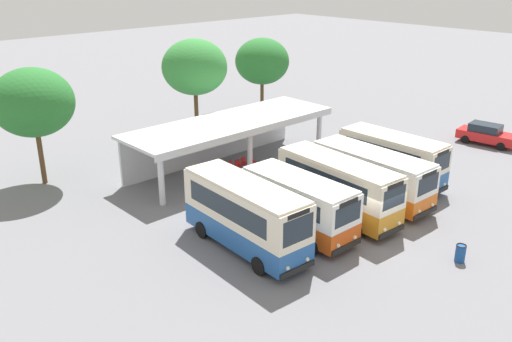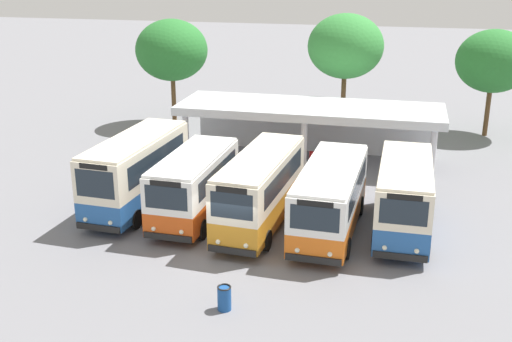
% 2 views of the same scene
% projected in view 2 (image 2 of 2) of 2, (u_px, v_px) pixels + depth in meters
% --- Properties ---
extents(ground_plane, '(180.00, 180.00, 0.00)m').
position_uv_depth(ground_plane, '(229.00, 255.00, 25.68)').
color(ground_plane, slate).
extents(city_bus_nearest_orange, '(2.65, 7.71, 3.53)m').
position_uv_depth(city_bus_nearest_orange, '(137.00, 170.00, 29.93)').
color(city_bus_nearest_orange, black).
rests_on(city_bus_nearest_orange, ground).
extents(city_bus_second_in_row, '(2.52, 6.73, 3.11)m').
position_uv_depth(city_bus_second_in_row, '(194.00, 184.00, 28.70)').
color(city_bus_second_in_row, black).
rests_on(city_bus_second_in_row, ground).
extents(city_bus_middle_cream, '(2.66, 7.87, 3.33)m').
position_uv_depth(city_bus_middle_cream, '(260.00, 188.00, 27.92)').
color(city_bus_middle_cream, black).
rests_on(city_bus_middle_cream, ground).
extents(city_bus_fourth_amber, '(2.65, 7.79, 3.07)m').
position_uv_depth(city_bus_fourth_amber, '(330.00, 196.00, 27.26)').
color(city_bus_fourth_amber, black).
rests_on(city_bus_fourth_amber, ground).
extents(city_bus_fifth_blue, '(2.36, 7.03, 3.24)m').
position_uv_depth(city_bus_fifth_blue, '(404.00, 195.00, 27.17)').
color(city_bus_fifth_blue, black).
rests_on(city_bus_fifth_blue, ground).
extents(terminal_canopy, '(15.33, 4.88, 3.40)m').
position_uv_depth(terminal_canopy, '(311.00, 116.00, 37.19)').
color(terminal_canopy, silver).
rests_on(terminal_canopy, ground).
extents(waiting_chair_end_by_column, '(0.45, 0.45, 0.86)m').
position_uv_depth(waiting_chair_end_by_column, '(292.00, 156.00, 36.71)').
color(waiting_chair_end_by_column, slate).
rests_on(waiting_chair_end_by_column, ground).
extents(waiting_chair_second_from_end, '(0.45, 0.45, 0.86)m').
position_uv_depth(waiting_chair_second_from_end, '(302.00, 157.00, 36.46)').
color(waiting_chair_second_from_end, slate).
rests_on(waiting_chair_second_from_end, ground).
extents(waiting_chair_middle_seat, '(0.45, 0.45, 0.86)m').
position_uv_depth(waiting_chair_middle_seat, '(313.00, 157.00, 36.39)').
color(waiting_chair_middle_seat, slate).
rests_on(waiting_chair_middle_seat, ground).
extents(waiting_chair_fourth_seat, '(0.45, 0.45, 0.86)m').
position_uv_depth(waiting_chair_fourth_seat, '(323.00, 158.00, 36.18)').
color(waiting_chair_fourth_seat, slate).
rests_on(waiting_chair_fourth_seat, ground).
extents(roadside_tree_behind_canopy, '(4.91, 4.91, 8.17)m').
position_uv_depth(roadside_tree_behind_canopy, '(346.00, 46.00, 40.43)').
color(roadside_tree_behind_canopy, brown).
rests_on(roadside_tree_behind_canopy, ground).
extents(roadside_tree_east_of_canopy, '(4.86, 4.86, 7.13)m').
position_uv_depth(roadside_tree_east_of_canopy, '(493.00, 61.00, 41.07)').
color(roadside_tree_east_of_canopy, brown).
rests_on(roadside_tree_east_of_canopy, ground).
extents(roadside_tree_west_of_canopy, '(5.03, 5.03, 7.52)m').
position_uv_depth(roadside_tree_west_of_canopy, '(172.00, 50.00, 43.71)').
color(roadside_tree_west_of_canopy, brown).
rests_on(roadside_tree_west_of_canopy, ground).
extents(litter_bin_apron, '(0.49, 0.49, 0.90)m').
position_uv_depth(litter_bin_apron, '(224.00, 298.00, 21.60)').
color(litter_bin_apron, '#19478C').
rests_on(litter_bin_apron, ground).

